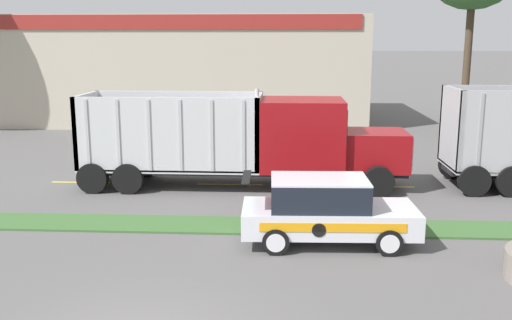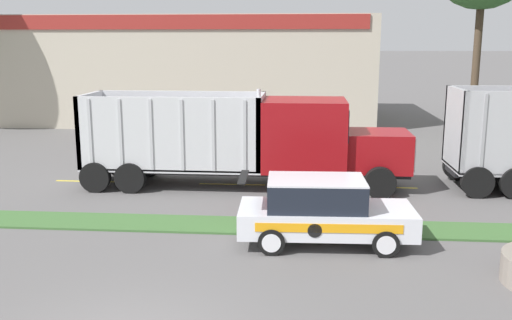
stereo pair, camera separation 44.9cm
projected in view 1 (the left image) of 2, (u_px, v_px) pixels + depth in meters
The scene contains 7 objects.
grass_verge at pixel (196, 225), 16.03m from camera, with size 120.00×1.47×0.06m, color #3D6633.
centre_line_3 at pixel (84, 182), 20.94m from camera, with size 2.40×0.14×0.01m, color yellow.
centre_line_4 at pixel (230, 184), 20.63m from camera, with size 2.40×0.14×0.01m, color yellow.
centre_line_5 at pixel (380, 187), 20.33m from camera, with size 2.40×0.14×0.01m, color yellow.
dump_truck_lead at pixel (273, 142), 20.03m from camera, with size 11.40×2.81×3.54m.
rally_car at pixel (325, 210), 14.52m from camera, with size 4.48×2.10×1.74m.
store_building_backdrop at pixel (176, 68), 38.22m from camera, with size 24.29×12.10×6.59m.
Camera 1 is at (2.56, -8.63, 5.09)m, focal length 40.00 mm.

